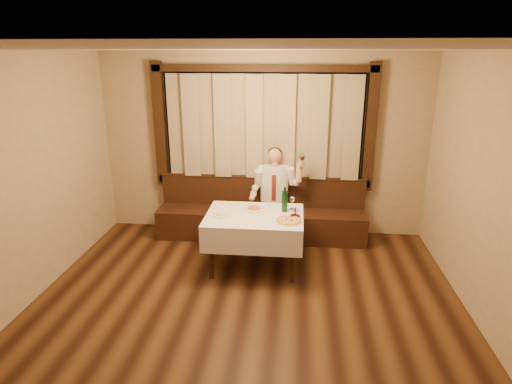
# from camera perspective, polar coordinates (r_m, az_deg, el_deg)

# --- Properties ---
(room) EXTENTS (5.01, 6.01, 2.81)m
(room) POSITION_cam_1_polar(r_m,az_deg,el_deg) (4.67, -1.14, 2.26)
(room) COLOR black
(room) RESTS_ON ground
(banquette) EXTENTS (3.20, 0.61, 0.94)m
(banquette) POSITION_cam_1_polar(r_m,az_deg,el_deg) (6.70, 0.70, -3.40)
(banquette) COLOR black
(banquette) RESTS_ON ground
(dining_table) EXTENTS (1.27, 0.97, 0.76)m
(dining_table) POSITION_cam_1_polar(r_m,az_deg,el_deg) (5.63, -0.20, -4.01)
(dining_table) COLOR black
(dining_table) RESTS_ON ground
(pizza) EXTENTS (0.32, 0.32, 0.03)m
(pizza) POSITION_cam_1_polar(r_m,az_deg,el_deg) (5.37, 4.38, -3.81)
(pizza) COLOR white
(pizza) RESTS_ON dining_table
(pasta_red) EXTENTS (0.29, 0.29, 0.10)m
(pasta_red) POSITION_cam_1_polar(r_m,az_deg,el_deg) (5.75, -0.26, -1.98)
(pasta_red) COLOR white
(pasta_red) RESTS_ON dining_table
(pasta_cream) EXTENTS (0.24, 0.24, 0.08)m
(pasta_cream) POSITION_cam_1_polar(r_m,az_deg,el_deg) (5.56, -4.57, -2.83)
(pasta_cream) COLOR white
(pasta_cream) RESTS_ON dining_table
(green_bottle) EXTENTS (0.08, 0.08, 0.35)m
(green_bottle) POSITION_cam_1_polar(r_m,az_deg,el_deg) (5.66, 3.84, -1.18)
(green_bottle) COLOR #104C20
(green_bottle) RESTS_ON dining_table
(table_wine_glass) EXTENTS (0.07, 0.07, 0.18)m
(table_wine_glass) POSITION_cam_1_polar(r_m,az_deg,el_deg) (5.75, 4.85, -1.05)
(table_wine_glass) COLOR white
(table_wine_glass) RESTS_ON dining_table
(cruet_caddy) EXTENTS (0.12, 0.07, 0.13)m
(cruet_caddy) POSITION_cam_1_polar(r_m,az_deg,el_deg) (5.50, 5.25, -2.97)
(cruet_caddy) COLOR black
(cruet_caddy) RESTS_ON dining_table
(seated_man) EXTENTS (0.79, 0.59, 1.43)m
(seated_man) POSITION_cam_1_polar(r_m,az_deg,el_deg) (6.43, 2.48, 0.53)
(seated_man) COLOR black
(seated_man) RESTS_ON ground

